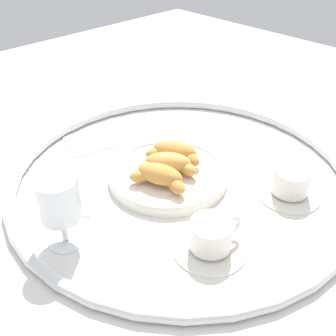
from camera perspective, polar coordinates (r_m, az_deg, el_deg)
The scene contains 11 objects.
ground_plane at distance 0.91m, azimuth 1.81°, elevation -1.60°, with size 2.20×2.20×0.00m, color silver.
table_chrome_rim at distance 0.90m, azimuth 1.82°, elevation -0.98°, with size 0.75×0.75×0.02m, color silver.
pastry_plate at distance 0.90m, azimuth -0.00°, elevation -0.88°, with size 0.26×0.26×0.02m.
croissant_large at distance 0.92m, azimuth 0.87°, elevation 2.26°, with size 0.12×0.10×0.04m.
croissant_small at distance 0.88m, azimuth -0.02°, elevation 0.62°, with size 0.12×0.11×0.04m.
croissant_extra at distance 0.85m, azimuth -1.11°, elevation -1.17°, with size 0.13×0.09×0.04m.
coffee_cup_near at distance 0.74m, azimuth 5.99°, elevation -9.63°, with size 0.14×0.14×0.06m.
coffee_cup_far at distance 0.89m, azimuth 16.69°, elevation -2.13°, with size 0.14×0.14×0.06m.
juice_glass_left at distance 0.73m, azimuth -14.93°, elevation -4.55°, with size 0.08×0.08×0.14m.
sugar_packet at distance 0.84m, azimuth -11.82°, elevation -5.52°, with size 0.05×0.03×0.01m, color white.
folded_napkin at distance 1.06m, azimuth -10.83°, elevation 3.70°, with size 0.11×0.11×0.01m, color silver.
Camera 1 is at (-0.51, 0.53, 0.54)m, focal length 43.85 mm.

